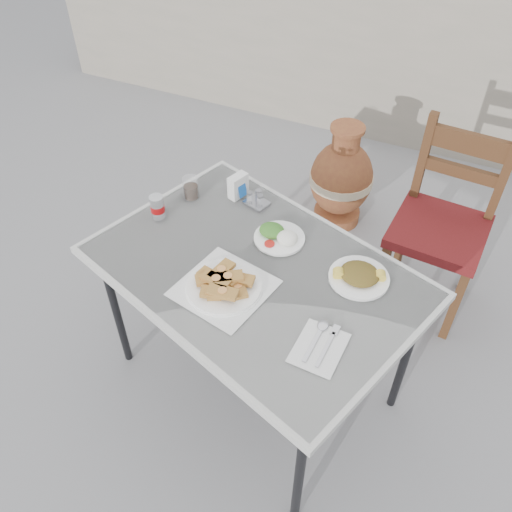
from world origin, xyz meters
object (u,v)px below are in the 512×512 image
at_px(soda_can, 157,207).
at_px(condiment_caddy, 256,200).
at_px(salad_chopped_plate, 359,275).
at_px(chair, 442,223).
at_px(salad_rice_plate, 279,235).
at_px(terracotta_urn, 341,179).
at_px(pide_plate, 224,283).
at_px(cafe_table, 255,278).
at_px(cola_glass, 191,189).
at_px(napkin_holder, 238,186).

relative_size(soda_can, condiment_caddy, 0.90).
relative_size(salad_chopped_plate, chair, 0.23).
bearing_deg(salad_rice_plate, terracotta_urn, 92.39).
distance_m(pide_plate, soda_can, 0.54).
bearing_deg(salad_chopped_plate, chair, 73.80).
bearing_deg(salad_chopped_plate, cafe_table, -163.20).
xyz_separation_m(cafe_table, terracotta_urn, (-0.03, 1.39, -0.42)).
height_order(pide_plate, terracotta_urn, pide_plate).
bearing_deg(cola_glass, napkin_holder, 26.83).
relative_size(cafe_table, chair, 1.47).
height_order(salad_rice_plate, cola_glass, cola_glass).
relative_size(cola_glass, condiment_caddy, 0.84).
height_order(cola_glass, chair, chair).
xyz_separation_m(condiment_caddy, terracotta_urn, (0.14, 1.01, -0.51)).
xyz_separation_m(pide_plate, soda_can, (-0.47, 0.27, 0.03)).
height_order(cola_glass, condiment_caddy, cola_glass).
xyz_separation_m(salad_chopped_plate, condiment_caddy, (-0.57, 0.26, 0.01)).
xyz_separation_m(cola_glass, napkin_holder, (0.20, 0.10, 0.01)).
distance_m(napkin_holder, terracotta_urn, 1.15).
bearing_deg(condiment_caddy, salad_rice_plate, -43.32).
xyz_separation_m(soda_can, cola_glass, (0.06, 0.19, -0.01)).
distance_m(cafe_table, soda_can, 0.56).
xyz_separation_m(pide_plate, terracotta_urn, (0.03, 1.54, -0.51)).
relative_size(salad_rice_plate, salad_chopped_plate, 0.91).
relative_size(napkin_holder, terracotta_urn, 0.16).
xyz_separation_m(soda_can, terracotta_urn, (0.50, 1.27, -0.54)).
height_order(soda_can, chair, chair).
bearing_deg(salad_chopped_plate, salad_rice_plate, 167.46).
height_order(soda_can, condiment_caddy, soda_can).
distance_m(salad_rice_plate, condiment_caddy, 0.26).
bearing_deg(terracotta_urn, salad_rice_plate, -87.61).
bearing_deg(napkin_holder, terracotta_urn, 95.17).
relative_size(pide_plate, chair, 0.38).
height_order(cola_glass, terracotta_urn, cola_glass).
bearing_deg(cola_glass, terracotta_urn, 67.91).
relative_size(pide_plate, cola_glass, 3.75).
xyz_separation_m(soda_can, chair, (1.18, 0.83, -0.32)).
height_order(cafe_table, condiment_caddy, condiment_caddy).
height_order(cafe_table, pide_plate, pide_plate).
bearing_deg(pide_plate, napkin_holder, 110.48).
height_order(cafe_table, soda_can, soda_can).
xyz_separation_m(pide_plate, salad_rice_plate, (0.08, 0.36, -0.01)).
bearing_deg(pide_plate, soda_can, 150.33).
height_order(condiment_caddy, chair, chair).
bearing_deg(terracotta_urn, soda_can, -111.50).
bearing_deg(terracotta_urn, pide_plate, -91.29).
xyz_separation_m(napkin_holder, condiment_caddy, (0.10, -0.02, -0.03)).
bearing_deg(soda_can, salad_rice_plate, 9.25).
distance_m(salad_chopped_plate, soda_can, 0.94).
bearing_deg(pide_plate, terracotta_urn, 88.71).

